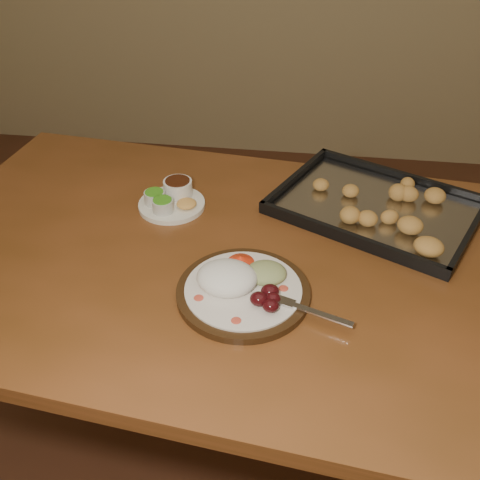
# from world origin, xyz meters

# --- Properties ---
(ground) EXTENTS (4.00, 4.00, 0.00)m
(ground) POSITION_xyz_m (0.00, 0.00, 0.00)
(ground) COLOR #552D1D
(ground) RESTS_ON ground
(dining_table) EXTENTS (1.59, 1.06, 0.75)m
(dining_table) POSITION_xyz_m (-0.17, 0.05, 0.65)
(dining_table) COLOR brown
(dining_table) RESTS_ON ground
(dinner_plate) EXTENTS (0.35, 0.27, 0.06)m
(dinner_plate) POSITION_xyz_m (-0.14, -0.07, 0.77)
(dinner_plate) COLOR black
(dinner_plate) RESTS_ON dining_table
(condiment_saucer) EXTENTS (0.17, 0.17, 0.06)m
(condiment_saucer) POSITION_xyz_m (-0.36, 0.22, 0.77)
(condiment_saucer) COLOR white
(condiment_saucer) RESTS_ON dining_table
(baking_tray) EXTENTS (0.57, 0.51, 0.05)m
(baking_tray) POSITION_xyz_m (0.14, 0.27, 0.77)
(baking_tray) COLOR black
(baking_tray) RESTS_ON dining_table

